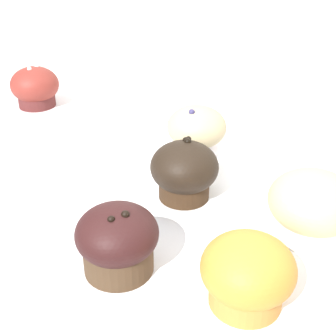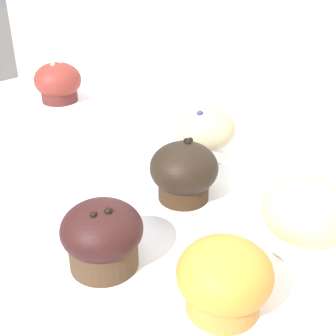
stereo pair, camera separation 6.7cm
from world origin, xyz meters
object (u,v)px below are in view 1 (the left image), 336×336
object	(u,v)px
muffin_front_left	(312,206)
muffin_front_center	(184,171)
muffin_back_right	(248,273)
muffin_front_right	(117,240)
muffin_back_center	(196,131)
muffin_back_left	(35,87)

from	to	relation	value
muffin_front_left	muffin_front_center	bearing A→B (deg)	-168.60
muffin_front_center	muffin_back_right	size ratio (longest dim) A/B	0.98
muffin_front_center	muffin_front_right	distance (m)	0.18
muffin_front_center	muffin_back_center	xyz separation A→B (m)	(-0.07, 0.12, 0.00)
muffin_front_center	muffin_back_right	world-z (taller)	muffin_front_center
muffin_back_left	muffin_front_left	bearing A→B (deg)	-3.26
muffin_back_right	muffin_front_right	size ratio (longest dim) A/B	1.05
muffin_front_right	muffin_back_left	bearing A→B (deg)	154.14
muffin_back_center	muffin_front_left	bearing A→B (deg)	-18.18
muffin_back_right	muffin_front_left	distance (m)	0.16
muffin_back_right	muffin_back_center	bearing A→B (deg)	136.67
muffin_front_left	muffin_front_right	size ratio (longest dim) A/B	1.19
muffin_front_right	muffin_back_center	bearing A→B (deg)	110.87
muffin_front_right	muffin_back_center	xyz separation A→B (m)	(-0.11, 0.29, 0.00)
muffin_back_right	muffin_front_right	xyz separation A→B (m)	(-0.14, -0.05, 0.00)
muffin_back_left	muffin_front_right	xyz separation A→B (m)	(0.51, -0.25, 0.00)
muffin_front_left	muffin_back_center	bearing A→B (deg)	161.82
muffin_back_right	muffin_back_center	distance (m)	0.35
muffin_back_left	muffin_back_right	distance (m)	0.68
muffin_front_center	muffin_back_left	bearing A→B (deg)	171.07
muffin_back_center	muffin_front_center	bearing A→B (deg)	-59.47
muffin_back_left	muffin_back_right	xyz separation A→B (m)	(0.65, -0.19, -0.00)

